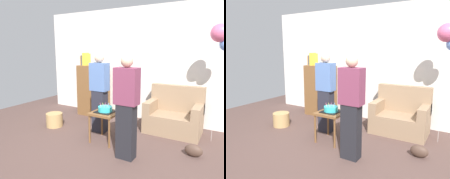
% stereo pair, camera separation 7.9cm
% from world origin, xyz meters
% --- Properties ---
extents(ground_plane, '(8.00, 8.00, 0.00)m').
position_xyz_m(ground_plane, '(0.00, 0.00, 0.00)').
color(ground_plane, '#4C3833').
extents(wall_back, '(6.00, 0.10, 2.70)m').
position_xyz_m(wall_back, '(0.00, 2.05, 1.35)').
color(wall_back, silver).
rests_on(wall_back, ground_plane).
extents(couch, '(1.10, 0.70, 0.96)m').
position_xyz_m(couch, '(0.76, 1.50, 0.34)').
color(couch, '#8C7054').
rests_on(couch, ground_plane).
extents(bookshelf, '(0.80, 0.36, 1.62)m').
position_xyz_m(bookshelf, '(-1.37, 1.63, 0.67)').
color(bookshelf, brown).
rests_on(bookshelf, ground_plane).
extents(side_table, '(0.48, 0.48, 0.57)m').
position_xyz_m(side_table, '(-0.23, 0.40, 0.48)').
color(side_table, brown).
rests_on(side_table, ground_plane).
extents(birthday_cake, '(0.32, 0.32, 0.17)m').
position_xyz_m(birthday_cake, '(-0.23, 0.40, 0.62)').
color(birthday_cake, black).
rests_on(birthday_cake, side_table).
extents(person_blowing_candles, '(0.36, 0.22, 1.63)m').
position_xyz_m(person_blowing_candles, '(-0.58, 0.75, 0.83)').
color(person_blowing_candles, '#23232D').
rests_on(person_blowing_candles, ground_plane).
extents(person_holding_cake, '(0.36, 0.22, 1.63)m').
position_xyz_m(person_holding_cake, '(0.39, 0.03, 0.83)').
color(person_holding_cake, black).
rests_on(person_holding_cake, ground_plane).
extents(wicker_basket, '(0.36, 0.36, 0.30)m').
position_xyz_m(wicker_basket, '(-1.64, 0.50, 0.15)').
color(wicker_basket, '#A88451').
rests_on(wicker_basket, ground_plane).
extents(handbag, '(0.28, 0.14, 0.20)m').
position_xyz_m(handbag, '(1.31, 0.61, 0.10)').
color(handbag, '#473328').
rests_on(handbag, ground_plane).
extents(balloon_bunch, '(0.39, 0.34, 2.14)m').
position_xyz_m(balloon_bunch, '(1.53, 1.40, 1.92)').
color(balloon_bunch, silver).
rests_on(balloon_bunch, ground_plane).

